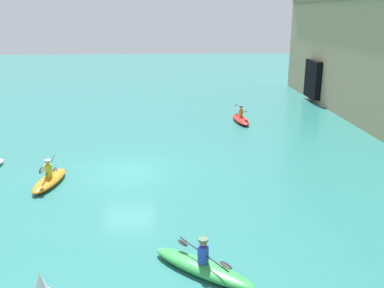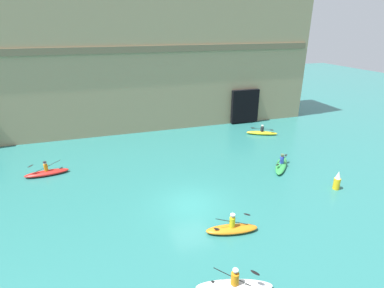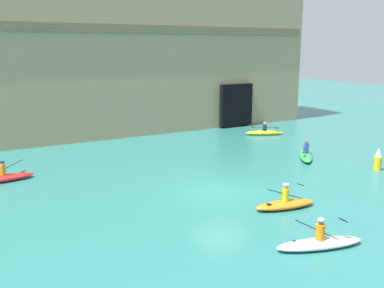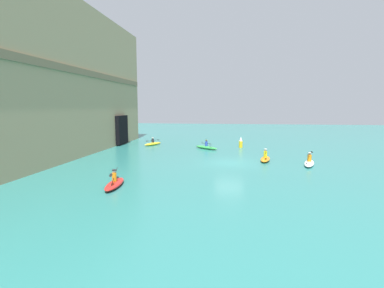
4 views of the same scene
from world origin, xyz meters
name	(u,v)px [view 1 (image 1 of 4)]	position (x,y,z in m)	size (l,w,h in m)	color
ground_plane	(127,172)	(0.00, 0.00, 0.00)	(120.00, 120.00, 0.00)	#28706B
kayak_green	(203,267)	(8.47, 2.87, 0.22)	(2.82, 3.18, 1.14)	green
kayak_red	(241,119)	(-9.27, 7.08, 0.22)	(3.19, 1.08, 1.12)	red
kayak_orange	(49,180)	(1.32, -3.31, 0.23)	(3.00, 1.32, 1.16)	orange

